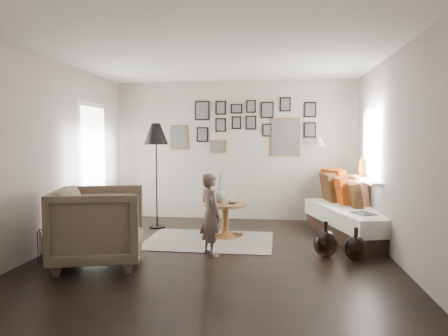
# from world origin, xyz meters

# --- Properties ---
(ground) EXTENTS (4.80, 4.80, 0.00)m
(ground) POSITION_xyz_m (0.00, 0.00, 0.00)
(ground) COLOR black
(ground) RESTS_ON ground
(wall_back) EXTENTS (4.50, 0.00, 4.50)m
(wall_back) POSITION_xyz_m (0.00, 2.40, 1.30)
(wall_back) COLOR #9F948B
(wall_back) RESTS_ON ground
(wall_front) EXTENTS (4.50, 0.00, 4.50)m
(wall_front) POSITION_xyz_m (0.00, -2.40, 1.30)
(wall_front) COLOR #9F948B
(wall_front) RESTS_ON ground
(wall_left) EXTENTS (0.00, 4.80, 4.80)m
(wall_left) POSITION_xyz_m (-2.25, 0.00, 1.30)
(wall_left) COLOR #9F948B
(wall_left) RESTS_ON ground
(wall_right) EXTENTS (0.00, 4.80, 4.80)m
(wall_right) POSITION_xyz_m (2.25, 0.00, 1.30)
(wall_right) COLOR #9F948B
(wall_right) RESTS_ON ground
(ceiling) EXTENTS (4.80, 4.80, 0.00)m
(ceiling) POSITION_xyz_m (0.00, 0.00, 2.60)
(ceiling) COLOR white
(ceiling) RESTS_ON wall_back
(door_left) EXTENTS (0.00, 2.14, 2.14)m
(door_left) POSITION_xyz_m (-2.23, 1.20, 1.05)
(door_left) COLOR white
(door_left) RESTS_ON wall_left
(window_right) EXTENTS (0.15, 1.32, 1.30)m
(window_right) POSITION_xyz_m (2.18, 1.34, 0.93)
(window_right) COLOR white
(window_right) RESTS_ON wall_right
(gallery_wall) EXTENTS (2.74, 0.03, 1.08)m
(gallery_wall) POSITION_xyz_m (0.29, 2.38, 1.74)
(gallery_wall) COLOR brown
(gallery_wall) RESTS_ON wall_back
(wall_sconce) EXTENTS (0.18, 0.36, 0.16)m
(wall_sconce) POSITION_xyz_m (1.55, 2.13, 1.46)
(wall_sconce) COLOR white
(wall_sconce) RESTS_ON wall_back
(rug) EXTENTS (1.88, 1.33, 0.01)m
(rug) POSITION_xyz_m (-0.20, 0.66, 0.01)
(rug) COLOR #B6ABA0
(rug) RESTS_ON ground
(pedestal_table) EXTENTS (0.67, 0.67, 0.53)m
(pedestal_table) POSITION_xyz_m (0.01, 0.94, 0.24)
(pedestal_table) COLOR brown
(pedestal_table) RESTS_ON ground
(vase) EXTENTS (0.19, 0.19, 0.48)m
(vase) POSITION_xyz_m (-0.07, 0.96, 0.67)
(vase) COLOR black
(vase) RESTS_ON pedestal_table
(candles) EXTENTS (0.11, 0.11, 0.25)m
(candles) POSITION_xyz_m (0.12, 0.94, 0.65)
(candles) COLOR black
(candles) RESTS_ON pedestal_table
(daybed) EXTENTS (1.40, 2.21, 1.01)m
(daybed) POSITION_xyz_m (2.00, 1.27, 0.33)
(daybed) COLOR black
(daybed) RESTS_ON ground
(magazine_on_daybed) EXTENTS (0.34, 0.38, 0.02)m
(magazine_on_daybed) POSITION_xyz_m (2.00, 0.62, 0.47)
(magazine_on_daybed) COLOR black
(magazine_on_daybed) RESTS_ON daybed
(armchair) EXTENTS (1.26, 1.24, 0.93)m
(armchair) POSITION_xyz_m (-1.33, -0.58, 0.47)
(armchair) COLOR brown
(armchair) RESTS_ON ground
(armchair_cushion) EXTENTS (0.52, 0.53, 0.19)m
(armchair_cushion) POSITION_xyz_m (-1.30, -0.53, 0.48)
(armchair_cushion) COLOR white
(armchair_cushion) RESTS_ON armchair
(floor_lamp) EXTENTS (0.41, 0.41, 1.78)m
(floor_lamp) POSITION_xyz_m (-1.22, 1.44, 1.53)
(floor_lamp) COLOR black
(floor_lamp) RESTS_ON ground
(magazine_basket) EXTENTS (0.31, 0.31, 0.38)m
(magazine_basket) POSITION_xyz_m (-2.00, -0.50, 0.19)
(magazine_basket) COLOR black
(magazine_basket) RESTS_ON ground
(demijohn_large) EXTENTS (0.31, 0.31, 0.46)m
(demijohn_large) POSITION_xyz_m (1.42, 0.04, 0.18)
(demijohn_large) COLOR black
(demijohn_large) RESTS_ON ground
(demijohn_small) EXTENTS (0.27, 0.27, 0.42)m
(demijohn_small) POSITION_xyz_m (1.77, -0.08, 0.16)
(demijohn_small) COLOR black
(demijohn_small) RESTS_ON ground
(child) EXTENTS (0.44, 0.47, 1.08)m
(child) POSITION_xyz_m (-0.06, -0.05, 0.54)
(child) COLOR #655550
(child) RESTS_ON ground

